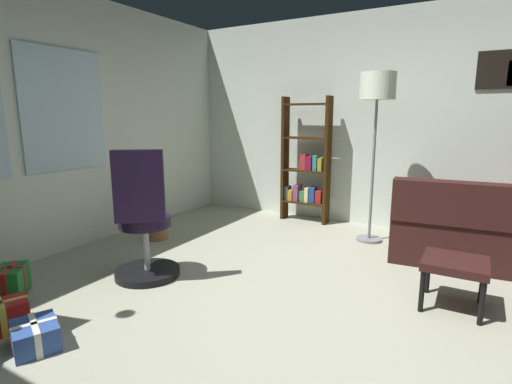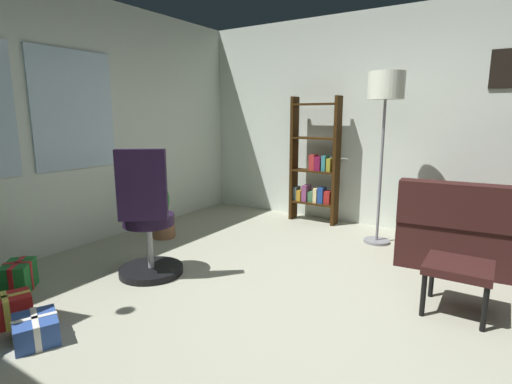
# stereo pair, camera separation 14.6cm
# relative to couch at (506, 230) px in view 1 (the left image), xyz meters

# --- Properties ---
(ground_plane) EXTENTS (5.16, 5.78, 0.10)m
(ground_plane) POSITION_rel_couch_xyz_m (-2.03, 1.08, -0.34)
(ground_plane) COLOR #9E9F89
(wall_back_with_windows) EXTENTS (5.16, 0.12, 2.63)m
(wall_back_with_windows) POSITION_rel_couch_xyz_m (-2.04, 4.02, 1.03)
(wall_back_with_windows) COLOR silver
(wall_back_with_windows) RESTS_ON ground_plane
(wall_right_with_frames) EXTENTS (0.12, 5.78, 2.63)m
(wall_right_with_frames) POSITION_rel_couch_xyz_m (0.60, 1.07, 1.02)
(wall_right_with_frames) COLOR silver
(wall_right_with_frames) RESTS_ON ground_plane
(couch) EXTENTS (1.87, 1.92, 0.82)m
(couch) POSITION_rel_couch_xyz_m (0.00, 0.00, 0.00)
(couch) COLOR black
(couch) RESTS_ON ground_plane
(footstool) EXTENTS (0.42, 0.44, 0.37)m
(footstool) POSITION_rel_couch_xyz_m (-1.37, 0.38, 0.03)
(footstool) COLOR black
(footstool) RESTS_ON ground_plane
(gift_box_red) EXTENTS (0.35, 0.29, 0.21)m
(gift_box_red) POSITION_rel_couch_xyz_m (-3.20, 2.91, -0.19)
(gift_box_red) COLOR red
(gift_box_red) RESTS_ON ground_plane
(gift_box_green) EXTENTS (0.35, 0.35, 0.24)m
(gift_box_green) POSITION_rel_couch_xyz_m (-2.88, 3.38, -0.17)
(gift_box_green) COLOR #1E722D
(gift_box_green) RESTS_ON ground_plane
(gift_box_blue) EXTENTS (0.34, 0.37, 0.17)m
(gift_box_blue) POSITION_rel_couch_xyz_m (-3.20, 2.54, -0.21)
(gift_box_blue) COLOR #2D4C99
(gift_box_blue) RESTS_ON ground_plane
(office_chair) EXTENTS (0.58, 0.58, 1.13)m
(office_chair) POSITION_rel_couch_xyz_m (-2.11, 2.71, 0.16)
(office_chair) COLOR black
(office_chair) RESTS_ON ground_plane
(bookshelf) EXTENTS (0.18, 0.64, 1.63)m
(bookshelf) POSITION_rel_couch_xyz_m (0.34, 2.26, 0.43)
(bookshelf) COLOR black
(bookshelf) RESTS_ON ground_plane
(floor_lamp) EXTENTS (0.37, 0.37, 1.84)m
(floor_lamp) POSITION_rel_couch_xyz_m (-0.09, 1.30, 1.28)
(floor_lamp) COLOR slate
(floor_lamp) RESTS_ON ground_plane
(potted_plant) EXTENTS (0.39, 0.32, 0.61)m
(potted_plant) POSITION_rel_couch_xyz_m (-1.23, 3.46, -0.07)
(potted_plant) COLOR #8B5D3D
(potted_plant) RESTS_ON ground_plane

